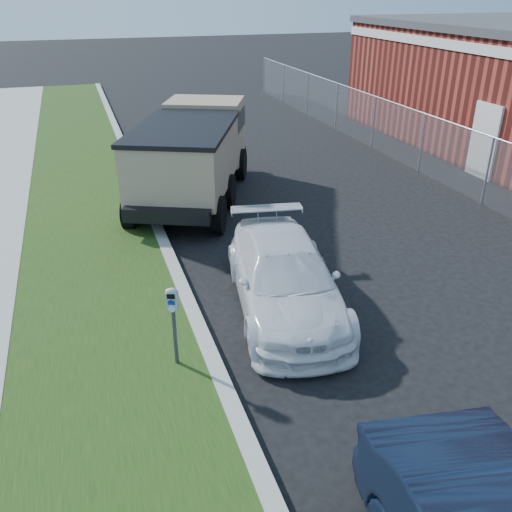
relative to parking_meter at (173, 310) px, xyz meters
name	(u,v)px	position (x,y,z in m)	size (l,w,h in m)	color
ground	(349,320)	(3.13, 0.41, -1.07)	(120.00, 120.00, 0.00)	black
streetside	(17,312)	(-2.43, 2.41, -1.00)	(6.12, 50.00, 0.15)	gray
chainlink_fence	(424,132)	(9.13, 7.41, 0.19)	(0.06, 30.06, 30.00)	slate
parking_meter	(173,310)	(0.00, 0.00, 0.00)	(0.21, 0.18, 1.31)	#3F4247
white_wagon	(283,276)	(2.17, 1.19, -0.44)	(1.75, 4.30, 1.25)	white
dump_truck	(194,151)	(1.94, 7.38, 0.23)	(4.36, 6.24, 2.31)	black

